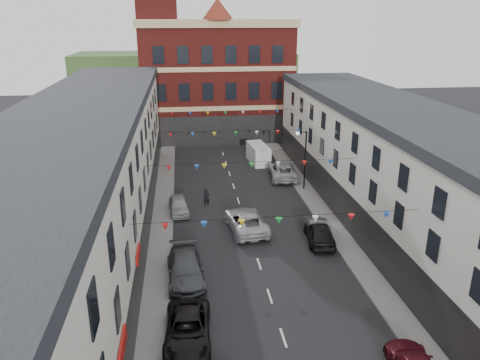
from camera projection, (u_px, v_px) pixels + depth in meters
name	position (u px, v px, depth m)	size (l,w,h in m)	color
ground	(259.00, 264.00, 32.51)	(160.00, 160.00, 0.00)	black
pavement_left	(160.00, 255.00, 33.54)	(1.80, 64.00, 0.15)	#605E5B
pavement_right	(345.00, 244.00, 35.16)	(1.80, 64.00, 0.15)	#605E5B
terrace_left	(79.00, 195.00, 30.30)	(8.40, 56.00, 10.70)	silver
terrace_right	(421.00, 186.00, 33.23)	(8.40, 56.00, 9.70)	silver
civic_building	(216.00, 78.00, 65.38)	(20.60, 13.30, 18.50)	maroon
clock_tower	(158.00, 28.00, 59.50)	(5.60, 5.60, 30.00)	maroon
distant_hill	(185.00, 80.00, 88.48)	(40.00, 14.00, 10.00)	#2D4E24
street_lamp	(303.00, 152.00, 45.11)	(1.10, 0.36, 6.00)	black
car_left_c	(188.00, 329.00, 24.57)	(2.39, 5.19, 1.44)	black
car_left_d	(185.00, 269.00, 30.22)	(2.31, 5.69, 1.65)	#393C40
car_left_e	(179.00, 205.00, 40.86)	(1.66, 4.13, 1.41)	gray
car_right_d	(320.00, 233.00, 35.36)	(1.89, 4.70, 1.60)	black
car_right_e	(316.00, 226.00, 36.73)	(1.45, 4.16, 1.37)	#47494E
car_right_f	(283.00, 171.00, 49.62)	(2.72, 5.89, 1.64)	#9C9EA1
moving_car	(246.00, 221.00, 37.43)	(2.74, 5.94, 1.65)	#A9ABB0
white_van	(258.00, 154.00, 54.94)	(1.86, 4.84, 2.14)	silver
pedestrian	(207.00, 198.00, 42.22)	(0.59, 0.39, 1.61)	black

